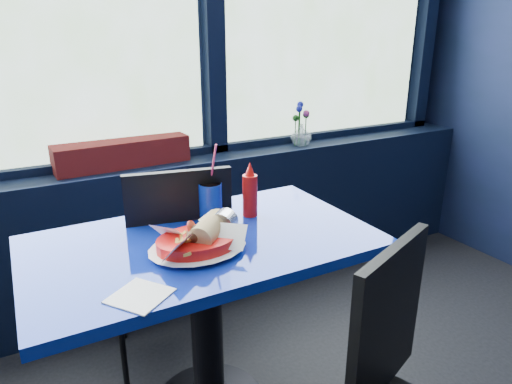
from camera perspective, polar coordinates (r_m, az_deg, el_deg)
name	(u,v)px	position (r m, az deg, el deg)	size (l,w,h in m)	color
window_sill	(85,249)	(2.48, -20.62, -6.73)	(5.00, 0.26, 0.80)	black
near_table	(205,284)	(1.71, -6.39, -11.38)	(1.20, 0.70, 0.75)	black
chair_near_back	(168,256)	(1.98, -10.99, -7.91)	(0.51, 0.51, 0.95)	black
planter_box	(123,153)	(2.39, -16.34, 4.70)	(0.66, 0.16, 0.13)	maroon
flower_vase	(301,132)	(2.73, 5.68, 7.42)	(0.15, 0.15, 0.26)	silver
food_basket	(199,240)	(1.53, -7.12, -5.98)	(0.35, 0.35, 0.11)	red
ketchup_bottle	(250,192)	(1.78, -0.76, -0.03)	(0.06, 0.06, 0.22)	red
soda_cup	(211,200)	(1.77, -5.69, -1.04)	(0.09, 0.09, 0.30)	#0E2F9B
napkin	(140,296)	(1.33, -14.30, -12.46)	(0.14, 0.14, 0.00)	white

